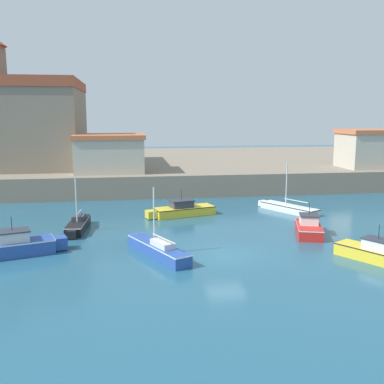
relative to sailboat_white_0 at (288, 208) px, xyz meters
name	(u,v)px	position (x,y,z in m)	size (l,w,h in m)	color
ground_plane	(226,256)	(-8.70, -12.14, -0.36)	(200.00, 200.00, 0.00)	#235670
quay_seawall	(167,166)	(-8.70, 28.07, 0.87)	(120.00, 40.00, 2.46)	gray
sailboat_white_0	(288,208)	(0.00, 0.00, 0.00)	(4.23, 6.28, 4.68)	white
motorboat_red_1	(309,227)	(-1.36, -7.98, 0.20)	(2.90, 5.07, 2.45)	red
motorboat_yellow_2	(182,210)	(-10.03, -0.19, 0.17)	(6.45, 3.30, 2.35)	yellow
motorboat_blue_3	(12,246)	(-22.32, -10.06, 0.27)	(6.61, 3.53, 2.57)	#284C9E
sailboat_blue_4	(158,249)	(-13.05, -11.47, 0.11)	(3.77, 6.54, 4.42)	#284C9E
sailboat_black_5	(78,224)	(-18.78, -4.03, 0.09)	(1.61, 5.54, 4.29)	black
motorboat_yellow_6	(376,253)	(0.26, -14.61, 0.18)	(3.79, 5.24, 2.36)	yellow
church	(37,119)	(-25.74, 19.86, 8.05)	(13.34, 16.33, 16.38)	gray
harbor_shed_near_wharf	(110,153)	(-16.70, 12.94, 4.27)	(7.99, 6.86, 4.29)	#BCB29E
harbor_shed_mid_row	(372,148)	(15.30, 12.41, 4.47)	(7.73, 5.85, 4.69)	#BCB29E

